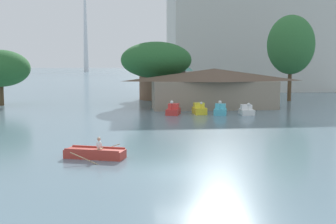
# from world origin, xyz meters

# --- Properties ---
(ground_plane) EXTENTS (2000.00, 2000.00, 0.00)m
(ground_plane) POSITION_xyz_m (0.00, 0.00, 0.00)
(ground_plane) COLOR slate
(rowboat_with_rower) EXTENTS (3.85, 3.63, 1.41)m
(rowboat_with_rower) POSITION_xyz_m (-4.61, 3.74, 0.29)
(rowboat_with_rower) COLOR #B7382D
(rowboat_with_rower) RESTS_ON ground
(pedal_boat_red) EXTENTS (2.09, 3.14, 1.72)m
(pedal_boat_red) POSITION_xyz_m (2.99, 25.84, 0.50)
(pedal_boat_red) COLOR red
(pedal_boat_red) RESTS_ON ground
(pedal_boat_yellow) EXTENTS (1.42, 2.34, 1.52)m
(pedal_boat_yellow) POSITION_xyz_m (6.05, 25.85, 0.53)
(pedal_boat_yellow) COLOR yellow
(pedal_boat_yellow) RESTS_ON ground
(pedal_boat_cyan) EXTENTS (1.99, 2.57, 1.72)m
(pedal_boat_cyan) POSITION_xyz_m (8.32, 24.91, 0.51)
(pedal_boat_cyan) COLOR #4CB7CC
(pedal_boat_cyan) RESTS_ON ground
(pedal_boat_white) EXTENTS (1.67, 2.65, 1.44)m
(pedal_boat_white) POSITION_xyz_m (11.39, 24.80, 0.45)
(pedal_boat_white) COLOR white
(pedal_boat_white) RESTS_ON ground
(boathouse) EXTENTS (17.22, 5.86, 5.24)m
(boathouse) POSITION_xyz_m (9.07, 31.60, 2.75)
(boathouse) COLOR gray
(boathouse) RESTS_ON ground
(green_roof_pavilion) EXTENTS (10.34, 10.34, 9.01)m
(green_roof_pavilion) POSITION_xyz_m (3.88, 47.56, 4.77)
(green_roof_pavilion) COLOR brown
(green_roof_pavilion) RESTS_ON ground
(shoreline_tree_tall_left) EXTENTS (8.25, 8.25, 7.83)m
(shoreline_tree_tall_left) POSITION_xyz_m (-19.87, 39.39, 5.22)
(shoreline_tree_tall_left) COLOR brown
(shoreline_tree_tall_left) RESTS_ON ground
(shoreline_tree_mid) EXTENTS (9.96, 9.96, 8.95)m
(shoreline_tree_mid) POSITION_xyz_m (1.98, 37.19, 6.37)
(shoreline_tree_mid) COLOR brown
(shoreline_tree_mid) RESTS_ON ground
(shoreline_tree_right) EXTENTS (7.35, 7.35, 13.50)m
(shoreline_tree_right) POSITION_xyz_m (23.63, 41.91, 8.85)
(shoreline_tree_right) COLOR brown
(shoreline_tree_right) RESTS_ON ground
(background_building_block) EXTENTS (35.33, 17.02, 27.42)m
(background_building_block) POSITION_xyz_m (25.28, 69.90, 13.73)
(background_building_block) COLOR beige
(background_building_block) RESTS_ON ground
(distant_broadcast_tower) EXTENTS (7.11, 7.11, 164.18)m
(distant_broadcast_tower) POSITION_xyz_m (-35.77, 382.36, 65.79)
(distant_broadcast_tower) COLOR silver
(distant_broadcast_tower) RESTS_ON ground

